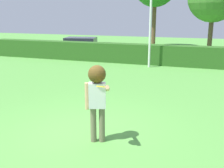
# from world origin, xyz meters

# --- Properties ---
(ground_plane) EXTENTS (60.00, 60.00, 0.00)m
(ground_plane) POSITION_xyz_m (0.00, 0.00, 0.00)
(ground_plane) COLOR #52953F
(person) EXTENTS (0.73, 0.69, 1.82)m
(person) POSITION_xyz_m (0.56, -0.28, 1.21)
(person) COLOR #6E6A50
(person) RESTS_ON ground
(frisbee) EXTENTS (0.28, 0.27, 0.10)m
(frisbee) POSITION_xyz_m (0.84, -0.63, 1.44)
(frisbee) COLOR yellow
(lamppost) EXTENTS (0.24, 0.24, 6.66)m
(lamppost) POSITION_xyz_m (-0.23, 9.19, 3.65)
(lamppost) COLOR silver
(lamppost) RESTS_ON ground
(hedge_row) EXTENTS (22.86, 0.90, 1.16)m
(hedge_row) POSITION_xyz_m (0.00, 10.22, 0.58)
(hedge_row) COLOR #2A591D
(hedge_row) RESTS_ON ground
(parked_car_black) EXTENTS (4.47, 2.55, 1.25)m
(parked_car_black) POSITION_xyz_m (-6.03, 12.47, 0.69)
(parked_car_black) COLOR black
(parked_car_black) RESTS_ON ground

